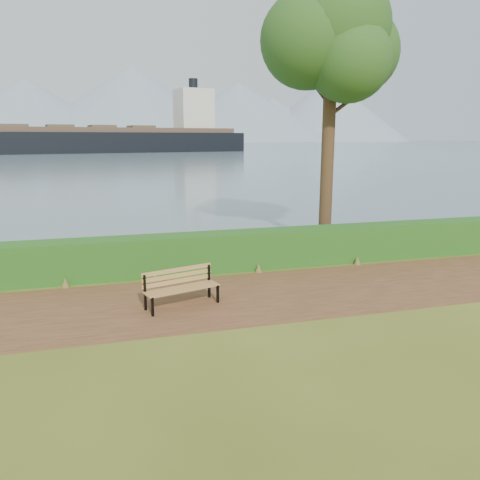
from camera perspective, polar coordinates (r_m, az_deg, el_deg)
name	(u,v)px	position (r m, az deg, el deg)	size (l,w,h in m)	color
ground	(216,304)	(10.09, -2.91, -7.82)	(140.00, 140.00, 0.00)	#4C5618
path	(213,299)	(10.36, -3.27, -7.23)	(40.00, 3.40, 0.01)	#4F321B
hedge	(195,253)	(12.38, -5.56, -1.60)	(32.00, 0.85, 1.00)	#184F16
water	(112,144)	(269.28, -15.32, 11.24)	(700.00, 510.00, 0.00)	#445F6E
mountains	(97,107)	(416.06, -17.02, 15.22)	(585.00, 190.00, 70.00)	gray
bench	(180,285)	(9.93, -7.28, -5.44)	(1.65, 0.89, 0.80)	black
tree	(332,36)	(15.56, 11.17, 23.26)	(4.50, 3.72, 8.71)	#3D2519
cargo_ship	(122,140)	(115.68, -14.17, 11.75)	(64.67, 22.71, 19.42)	black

